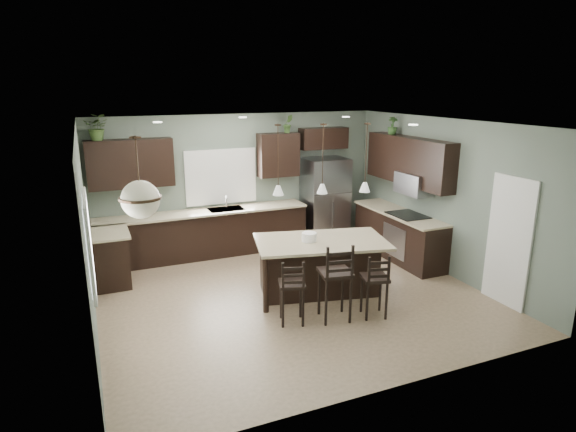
{
  "coord_description": "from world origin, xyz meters",
  "views": [
    {
      "loc": [
        -2.91,
        -6.71,
        3.36
      ],
      "look_at": [
        0.1,
        0.4,
        1.25
      ],
      "focal_mm": 30.0,
      "sensor_mm": 36.0,
      "label": 1
    }
  ],
  "objects_px": {
    "bar_stool_center": "(335,281)",
    "bar_stool_right": "(374,285)",
    "refrigerator": "(325,200)",
    "bar_stool_left": "(292,291)",
    "serving_dish": "(309,237)",
    "plant_back_left": "(97,127)",
    "kitchen_island": "(321,267)"
  },
  "relations": [
    {
      "from": "kitchen_island",
      "to": "serving_dish",
      "type": "relative_size",
      "value": 8.75
    },
    {
      "from": "kitchen_island",
      "to": "bar_stool_right",
      "type": "relative_size",
      "value": 2.1
    },
    {
      "from": "refrigerator",
      "to": "bar_stool_left",
      "type": "xyz_separation_m",
      "value": [
        -2.18,
        -3.22,
        -0.43
      ]
    },
    {
      "from": "refrigerator",
      "to": "bar_stool_center",
      "type": "bearing_deg",
      "value": -114.84
    },
    {
      "from": "serving_dish",
      "to": "plant_back_left",
      "type": "height_order",
      "value": "plant_back_left"
    },
    {
      "from": "bar_stool_center",
      "to": "bar_stool_right",
      "type": "xyz_separation_m",
      "value": [
        0.59,
        -0.15,
        -0.1
      ]
    },
    {
      "from": "kitchen_island",
      "to": "plant_back_left",
      "type": "xyz_separation_m",
      "value": [
        -3.13,
        2.65,
        2.17
      ]
    },
    {
      "from": "bar_stool_right",
      "to": "serving_dish",
      "type": "bearing_deg",
      "value": 132.75
    },
    {
      "from": "bar_stool_center",
      "to": "bar_stool_right",
      "type": "height_order",
      "value": "bar_stool_center"
    },
    {
      "from": "bar_stool_center",
      "to": "plant_back_left",
      "type": "bearing_deg",
      "value": 140.08
    },
    {
      "from": "serving_dish",
      "to": "bar_stool_right",
      "type": "bearing_deg",
      "value": -62.6
    },
    {
      "from": "kitchen_island",
      "to": "plant_back_left",
      "type": "bearing_deg",
      "value": 152.82
    },
    {
      "from": "bar_stool_right",
      "to": "refrigerator",
      "type": "bearing_deg",
      "value": 89.9
    },
    {
      "from": "plant_back_left",
      "to": "bar_stool_right",
      "type": "bearing_deg",
      "value": -46.47
    },
    {
      "from": "serving_dish",
      "to": "bar_stool_center",
      "type": "relative_size",
      "value": 0.2
    },
    {
      "from": "refrigerator",
      "to": "plant_back_left",
      "type": "distance_m",
      "value": 4.79
    },
    {
      "from": "bar_stool_left",
      "to": "refrigerator",
      "type": "bearing_deg",
      "value": 73.22
    },
    {
      "from": "refrigerator",
      "to": "bar_stool_left",
      "type": "relative_size",
      "value": 1.86
    },
    {
      "from": "kitchen_island",
      "to": "bar_stool_center",
      "type": "height_order",
      "value": "bar_stool_center"
    },
    {
      "from": "serving_dish",
      "to": "plant_back_left",
      "type": "distance_m",
      "value": 4.25
    },
    {
      "from": "refrigerator",
      "to": "serving_dish",
      "type": "relative_size",
      "value": 7.71
    },
    {
      "from": "refrigerator",
      "to": "plant_back_left",
      "type": "xyz_separation_m",
      "value": [
        -4.47,
        0.18,
        1.71
      ]
    },
    {
      "from": "kitchen_island",
      "to": "bar_stool_left",
      "type": "xyz_separation_m",
      "value": [
        -0.84,
        -0.76,
        0.03
      ]
    },
    {
      "from": "bar_stool_center",
      "to": "bar_stool_left",
      "type": "bearing_deg",
      "value": 178.2
    },
    {
      "from": "refrigerator",
      "to": "serving_dish",
      "type": "bearing_deg",
      "value": -122.28
    },
    {
      "from": "kitchen_island",
      "to": "plant_back_left",
      "type": "height_order",
      "value": "plant_back_left"
    },
    {
      "from": "serving_dish",
      "to": "bar_stool_left",
      "type": "relative_size",
      "value": 0.24
    },
    {
      "from": "bar_stool_right",
      "to": "kitchen_island",
      "type": "bearing_deg",
      "value": 124.8
    },
    {
      "from": "plant_back_left",
      "to": "bar_stool_left",
      "type": "bearing_deg",
      "value": -56.05
    },
    {
      "from": "bar_stool_center",
      "to": "refrigerator",
      "type": "bearing_deg",
      "value": 75.78
    },
    {
      "from": "kitchen_island",
      "to": "bar_stool_center",
      "type": "relative_size",
      "value": 1.75
    },
    {
      "from": "bar_stool_center",
      "to": "plant_back_left",
      "type": "relative_size",
      "value": 2.56
    }
  ]
}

